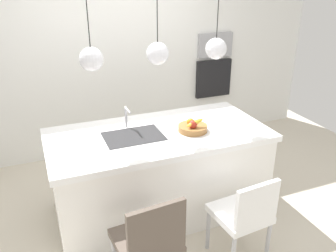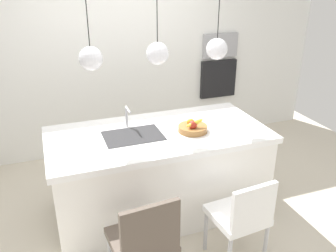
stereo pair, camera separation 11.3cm
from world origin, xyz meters
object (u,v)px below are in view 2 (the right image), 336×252
at_px(microwave, 220,45).
at_px(chair_near, 144,240).
at_px(chair_middle, 242,215).
at_px(oven, 218,79).
at_px(fruit_bowl, 193,128).

xyz_separation_m(microwave, chair_near, (-1.92, -2.55, -0.89)).
bearing_deg(chair_middle, oven, 67.19).
xyz_separation_m(fruit_bowl, microwave, (1.15, 1.68, 0.43)).
relative_size(microwave, chair_near, 0.60).
relative_size(fruit_bowl, chair_near, 0.32).
xyz_separation_m(fruit_bowl, chair_near, (-0.76, -0.86, -0.46)).
relative_size(microwave, chair_middle, 0.63).
relative_size(microwave, oven, 0.96).
distance_m(microwave, oven, 0.50).
bearing_deg(fruit_bowl, chair_middle, -84.27).
height_order(oven, chair_middle, oven).
bearing_deg(chair_near, chair_middle, 0.72).
height_order(oven, chair_near, oven).
distance_m(oven, chair_near, 3.21).
xyz_separation_m(oven, chair_near, (-1.92, -2.55, -0.39)).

